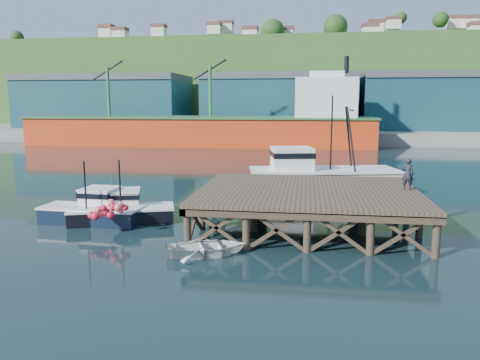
% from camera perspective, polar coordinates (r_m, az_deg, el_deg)
% --- Properties ---
extents(ground, '(300.00, 300.00, 0.00)m').
position_cam_1_polar(ground, '(27.29, -3.50, -5.18)').
color(ground, black).
rests_on(ground, ground).
extents(wharf, '(12.00, 10.00, 2.62)m').
position_cam_1_polar(wharf, '(26.14, 8.27, -1.55)').
color(wharf, brown).
rests_on(wharf, ground).
extents(far_quay, '(160.00, 40.00, 2.00)m').
position_cam_1_polar(far_quay, '(96.18, 4.98, 5.90)').
color(far_quay, gray).
rests_on(far_quay, ground).
extents(warehouse_left, '(32.00, 16.00, 9.00)m').
position_cam_1_polar(warehouse_left, '(99.43, -15.98, 8.87)').
color(warehouse_left, '#184351').
rests_on(warehouse_left, far_quay).
extents(warehouse_mid, '(28.00, 16.00, 9.00)m').
position_cam_1_polar(warehouse_mid, '(91.01, 4.85, 9.17)').
color(warehouse_mid, '#184351').
rests_on(warehouse_mid, far_quay).
extents(warehouse_right, '(30.00, 16.00, 9.00)m').
position_cam_1_polar(warehouse_right, '(94.13, 23.61, 8.43)').
color(warehouse_right, '#184351').
rests_on(warehouse_right, far_quay).
extents(cargo_ship, '(55.50, 10.00, 13.75)m').
position_cam_1_polar(cargo_ship, '(75.23, -2.45, 6.72)').
color(cargo_ship, red).
rests_on(cargo_ship, ground).
extents(hillside, '(220.00, 50.00, 22.00)m').
position_cam_1_polar(hillside, '(126.04, 5.84, 11.27)').
color(hillside, '#2D511E').
rests_on(hillside, ground).
extents(boat_navy, '(5.99, 3.33, 3.67)m').
position_cam_1_polar(boat_navy, '(28.54, -17.35, -3.42)').
color(boat_navy, black).
rests_on(boat_navy, ground).
extents(boat_black, '(6.36, 5.28, 3.69)m').
position_cam_1_polar(boat_black, '(28.34, -14.19, -3.49)').
color(boat_black, black).
rests_on(boat_black, ground).
extents(trawler, '(11.60, 6.07, 7.39)m').
position_cam_1_polar(trawler, '(36.08, 9.75, 0.76)').
color(trawler, beige).
rests_on(trawler, ground).
extents(dinghy, '(4.29, 3.64, 0.76)m').
position_cam_1_polar(dinghy, '(21.54, -4.05, -8.16)').
color(dinghy, white).
rests_on(dinghy, ground).
extents(dockworker, '(0.73, 0.56, 1.76)m').
position_cam_1_polar(dockworker, '(27.22, 19.77, 0.70)').
color(dockworker, black).
rests_on(dockworker, wharf).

